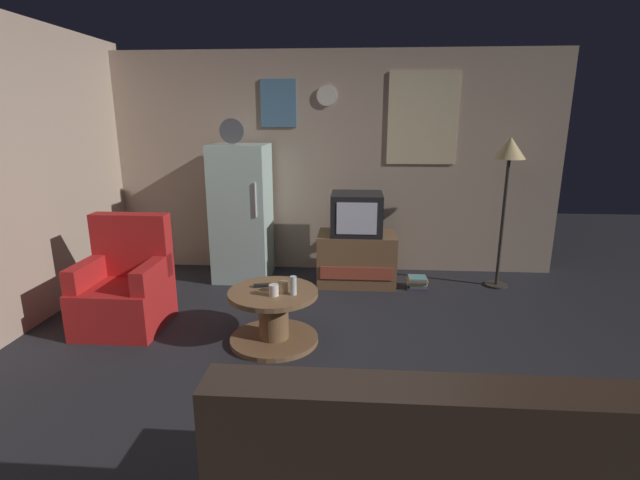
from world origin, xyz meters
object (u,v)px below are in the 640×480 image
(crt_tv, at_px, (357,214))
(book_stack, at_px, (417,282))
(coffee_table, at_px, (274,316))
(mug_ceramic_tan, at_px, (283,287))
(mug_ceramic_white, at_px, (274,290))
(remote_control, at_px, (263,285))
(standing_lamp, at_px, (509,160))
(wine_glass, at_px, (293,285))
(armchair, at_px, (125,288))
(tv_stand, at_px, (357,258))
(fridge, at_px, (242,212))

(crt_tv, distance_m, book_stack, 0.98)
(coffee_table, relative_size, mug_ceramic_tan, 8.00)
(mug_ceramic_white, bearing_deg, coffee_table, 103.56)
(mug_ceramic_tan, bearing_deg, book_stack, 47.20)
(coffee_table, bearing_deg, book_stack, 44.68)
(book_stack, bearing_deg, mug_ceramic_white, -132.65)
(remote_control, bearing_deg, standing_lamp, 18.63)
(coffee_table, bearing_deg, wine_glass, -21.44)
(mug_ceramic_tan, distance_m, armchair, 1.46)
(coffee_table, distance_m, armchair, 1.37)
(coffee_table, height_order, book_stack, coffee_table)
(book_stack, bearing_deg, tv_stand, 167.79)
(fridge, xyz_separation_m, wine_glass, (0.78, -1.63, -0.24))
(tv_stand, height_order, standing_lamp, standing_lamp)
(standing_lamp, height_order, book_stack, standing_lamp)
(mug_ceramic_tan, relative_size, book_stack, 0.41)
(tv_stand, relative_size, armchair, 0.88)
(mug_ceramic_white, bearing_deg, fridge, 110.74)
(book_stack, bearing_deg, wine_glass, -129.89)
(standing_lamp, bearing_deg, wine_glass, -142.93)
(tv_stand, relative_size, mug_ceramic_tan, 9.33)
(standing_lamp, relative_size, book_stack, 7.32)
(coffee_table, relative_size, mug_ceramic_white, 8.00)
(fridge, distance_m, book_stack, 2.06)
(tv_stand, bearing_deg, mug_ceramic_white, -112.75)
(crt_tv, height_order, coffee_table, crt_tv)
(coffee_table, xyz_separation_m, book_stack, (1.33, 1.31, -0.15))
(standing_lamp, bearing_deg, armchair, -160.85)
(mug_ceramic_white, xyz_separation_m, armchair, (-1.37, 0.34, -0.15))
(crt_tv, xyz_separation_m, mug_ceramic_white, (-0.64, -1.55, -0.30))
(mug_ceramic_white, relative_size, armchair, 0.09)
(mug_ceramic_tan, height_order, book_stack, mug_ceramic_tan)
(fridge, bearing_deg, remote_control, -70.98)
(book_stack, bearing_deg, mug_ceramic_tan, -132.80)
(mug_ceramic_white, distance_m, armchair, 1.41)
(crt_tv, distance_m, remote_control, 1.60)
(mug_ceramic_white, bearing_deg, armchair, 166.21)
(fridge, height_order, book_stack, fridge)
(fridge, xyz_separation_m, coffee_table, (0.61, -1.56, -0.53))
(fridge, bearing_deg, coffee_table, -68.81)
(coffee_table, height_order, armchair, armchair)
(mug_ceramic_white, relative_size, book_stack, 0.41)
(wine_glass, height_order, remote_control, wine_glass)
(remote_control, bearing_deg, armchair, 160.96)
(coffee_table, distance_m, book_stack, 1.87)
(fridge, bearing_deg, book_stack, -7.41)
(standing_lamp, height_order, mug_ceramic_tan, standing_lamp)
(tv_stand, xyz_separation_m, standing_lamp, (1.53, 0.01, 1.08))
(standing_lamp, bearing_deg, book_stack, -170.05)
(standing_lamp, distance_m, armchair, 3.89)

